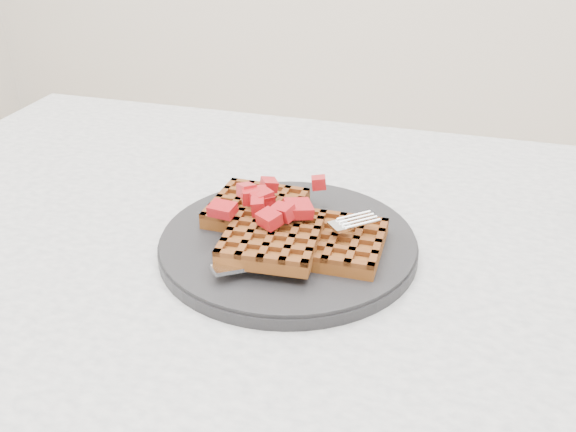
{
  "coord_description": "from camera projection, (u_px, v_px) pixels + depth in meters",
  "views": [
    {
      "loc": [
        0.09,
        -0.51,
        1.1
      ],
      "look_at": [
        -0.07,
        0.02,
        0.79
      ],
      "focal_mm": 40.0,
      "sensor_mm": 36.0,
      "label": 1
    }
  ],
  "objects": [
    {
      "name": "table",
      "position": [
        343.0,
        361.0,
        0.68
      ],
      "size": [
        1.2,
        0.8,
        0.75
      ],
      "color": "silver",
      "rests_on": "ground"
    },
    {
      "name": "plate",
      "position": [
        288.0,
        244.0,
        0.65
      ],
      "size": [
        0.26,
        0.26,
        0.02
      ],
      "primitive_type": "cylinder",
      "color": "black",
      "rests_on": "table"
    },
    {
      "name": "fork",
      "position": [
        310.0,
        250.0,
        0.61
      ],
      "size": [
        0.15,
        0.14,
        0.02
      ],
      "primitive_type": null,
      "rotation": [
        0.0,
        0.0,
        -0.84
      ],
      "color": "silver",
      "rests_on": "plate"
    },
    {
      "name": "waffles",
      "position": [
        287.0,
        229.0,
        0.64
      ],
      "size": [
        0.19,
        0.17,
        0.03
      ],
      "color": "brown",
      "rests_on": "plate"
    },
    {
      "name": "strawberry_pile",
      "position": [
        288.0,
        204.0,
        0.63
      ],
      "size": [
        0.15,
        0.15,
        0.02
      ],
      "primitive_type": null,
      "color": "maroon",
      "rests_on": "waffles"
    }
  ]
}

